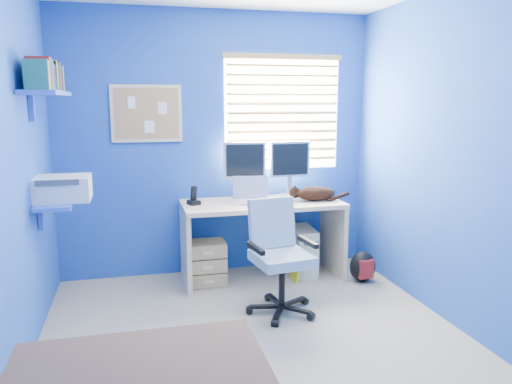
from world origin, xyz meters
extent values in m
cube|color=#A49986|center=(0.00, 0.00, 0.00)|extent=(3.00, 3.20, 0.00)
cube|color=#1C48B2|center=(0.00, 1.60, 1.25)|extent=(3.00, 0.01, 2.50)
cube|color=#1C48B2|center=(0.00, -1.60, 1.25)|extent=(3.00, 0.01, 2.50)
cube|color=#1C48B2|center=(-1.50, 0.00, 1.25)|extent=(0.01, 3.20, 2.50)
cube|color=#1C48B2|center=(1.50, 0.00, 1.25)|extent=(0.01, 3.20, 2.50)
cube|color=beige|center=(0.36, 1.26, 0.37)|extent=(1.48, 0.65, 0.74)
cube|color=silver|center=(0.24, 1.24, 0.85)|extent=(0.39, 0.34, 0.22)
cube|color=silver|center=(0.24, 1.48, 1.01)|extent=(0.41, 0.15, 0.54)
cube|color=silver|center=(0.68, 1.44, 1.01)|extent=(0.41, 0.15, 0.54)
cube|color=black|center=(-0.27, 1.28, 0.82)|extent=(0.12, 0.13, 0.17)
imported|color=#1E664C|center=(0.87, 1.36, 0.79)|extent=(0.10, 0.09, 0.10)
cylinder|color=silver|center=(0.96, 1.42, 0.78)|extent=(0.13, 0.13, 0.07)
ellipsoid|color=black|center=(0.87, 1.19, 0.81)|extent=(0.41, 0.28, 0.13)
cube|color=beige|center=(0.79, 1.30, 0.23)|extent=(0.22, 0.45, 0.45)
cube|color=tan|center=(-0.18, 1.23, 0.20)|extent=(0.35, 0.28, 0.41)
cube|color=yellow|center=(0.65, 1.10, 0.12)|extent=(0.03, 0.17, 0.24)
ellipsoid|color=black|center=(1.24, 0.92, 0.15)|extent=(0.26, 0.21, 0.29)
cylinder|color=black|center=(0.31, 0.44, 0.03)|extent=(0.59, 0.59, 0.06)
cylinder|color=black|center=(0.31, 0.44, 0.24)|extent=(0.06, 0.06, 0.35)
cube|color=#91A5C8|center=(0.31, 0.44, 0.45)|extent=(0.48, 0.48, 0.08)
cube|color=#91A5C8|center=(0.28, 0.64, 0.69)|extent=(0.39, 0.11, 0.40)
cube|color=white|center=(0.65, 1.59, 1.55)|extent=(1.15, 0.01, 1.10)
cube|color=#B7824F|center=(0.65, 1.56, 1.55)|extent=(1.10, 0.03, 1.00)
cube|color=beige|center=(-0.65, 1.58, 1.55)|extent=(0.64, 0.02, 0.52)
cube|color=tan|center=(-0.65, 1.57, 1.55)|extent=(0.58, 0.01, 0.46)
cube|color=blue|center=(-1.36, 0.75, 0.92)|extent=(0.26, 0.55, 0.03)
cube|color=silver|center=(-1.32, 0.75, 1.02)|extent=(0.42, 0.34, 0.18)
cube|color=blue|center=(-1.37, 0.75, 1.72)|extent=(0.24, 0.90, 0.03)
cube|color=navy|center=(-1.38, 0.75, 1.84)|extent=(0.15, 0.80, 0.22)
camera|label=1|loc=(-0.80, -3.14, 1.67)|focal=35.00mm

